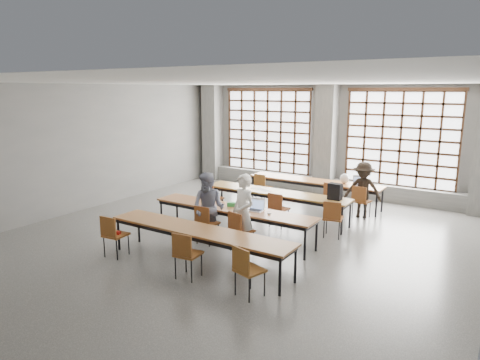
# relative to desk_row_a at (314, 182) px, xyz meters

# --- Properties ---
(floor) EXTENTS (11.00, 11.00, 0.00)m
(floor) POSITION_rel_desk_row_a_xyz_m (-0.26, -3.76, -0.66)
(floor) COLOR #4D4E4B
(floor) RESTS_ON ground
(ceiling) EXTENTS (11.00, 11.00, 0.00)m
(ceiling) POSITION_rel_desk_row_a_xyz_m (-0.26, -3.76, 2.84)
(ceiling) COLOR silver
(ceiling) RESTS_ON floor
(wall_back) EXTENTS (10.00, 0.00, 10.00)m
(wall_back) POSITION_rel_desk_row_a_xyz_m (-0.26, 1.74, 1.09)
(wall_back) COLOR #5D5C5A
(wall_back) RESTS_ON floor
(wall_left) EXTENTS (0.00, 11.00, 11.00)m
(wall_left) POSITION_rel_desk_row_a_xyz_m (-5.26, -3.76, 1.09)
(wall_left) COLOR #5D5C5A
(wall_left) RESTS_ON floor
(column_left) EXTENTS (0.60, 0.55, 3.50)m
(column_left) POSITION_rel_desk_row_a_xyz_m (-4.76, 1.46, 1.09)
(column_left) COLOR #51514F
(column_left) RESTS_ON floor
(column_mid) EXTENTS (0.60, 0.55, 3.50)m
(column_mid) POSITION_rel_desk_row_a_xyz_m (-0.26, 1.46, 1.09)
(column_mid) COLOR #51514F
(column_mid) RESTS_ON floor
(window_left) EXTENTS (3.32, 0.12, 3.00)m
(window_left) POSITION_rel_desk_row_a_xyz_m (-2.51, 1.67, 1.24)
(window_left) COLOR white
(window_left) RESTS_ON wall_back
(window_right) EXTENTS (3.32, 0.12, 3.00)m
(window_right) POSITION_rel_desk_row_a_xyz_m (1.99, 1.67, 1.24)
(window_right) COLOR white
(window_right) RESTS_ON wall_back
(sill_ledge) EXTENTS (9.80, 0.35, 0.50)m
(sill_ledge) POSITION_rel_desk_row_a_xyz_m (-0.26, 1.54, -0.41)
(sill_ledge) COLOR #51514F
(sill_ledge) RESTS_ON floor
(desk_row_a) EXTENTS (4.00, 0.70, 0.73)m
(desk_row_a) POSITION_rel_desk_row_a_xyz_m (0.00, 0.00, 0.00)
(desk_row_a) COLOR brown
(desk_row_a) RESTS_ON floor
(desk_row_b) EXTENTS (4.00, 0.70, 0.73)m
(desk_row_b) POSITION_rel_desk_row_a_xyz_m (-0.29, -1.87, 0.00)
(desk_row_b) COLOR brown
(desk_row_b) RESTS_ON floor
(desk_row_c) EXTENTS (4.00, 0.70, 0.73)m
(desk_row_c) POSITION_rel_desk_row_a_xyz_m (-0.37, -3.75, 0.00)
(desk_row_c) COLOR brown
(desk_row_c) RESTS_ON floor
(desk_row_d) EXTENTS (4.00, 0.70, 0.73)m
(desk_row_d) POSITION_rel_desk_row_a_xyz_m (-0.08, -5.37, 0.00)
(desk_row_d) COLOR brown
(desk_row_d) RESTS_ON floor
(chair_back_left) EXTENTS (0.45, 0.45, 0.88)m
(chair_back_left) POSITION_rel_desk_row_a_xyz_m (-1.41, -0.63, -0.13)
(chair_back_left) COLOR brown
(chair_back_left) RESTS_ON floor
(chair_back_mid) EXTENTS (0.43, 0.43, 0.88)m
(chair_back_mid) POSITION_rel_desk_row_a_xyz_m (0.80, -0.63, -0.13)
(chair_back_mid) COLOR brown
(chair_back_mid) RESTS_ON floor
(chair_back_right) EXTENTS (0.47, 0.47, 0.88)m
(chair_back_right) POSITION_rel_desk_row_a_xyz_m (1.59, -0.63, -0.13)
(chair_back_right) COLOR brown
(chair_back_right) RESTS_ON floor
(chair_mid_left) EXTENTS (0.48, 0.49, 0.88)m
(chair_mid_left) POSITION_rel_desk_row_a_xyz_m (-1.90, -2.49, -0.13)
(chair_mid_left) COLOR maroon
(chair_mid_left) RESTS_ON floor
(chair_mid_centre) EXTENTS (0.44, 0.44, 0.88)m
(chair_mid_centre) POSITION_rel_desk_row_a_xyz_m (0.11, -2.49, -0.13)
(chair_mid_centre) COLOR maroon
(chair_mid_centre) RESTS_ON floor
(chair_mid_right) EXTENTS (0.49, 0.50, 0.88)m
(chair_mid_right) POSITION_rel_desk_row_a_xyz_m (1.53, -2.49, -0.13)
(chair_mid_right) COLOR brown
(chair_mid_right) RESTS_ON floor
(chair_front_left) EXTENTS (0.42, 0.43, 0.88)m
(chair_front_left) POSITION_rel_desk_row_a_xyz_m (-0.67, -4.38, -0.13)
(chair_front_left) COLOR maroon
(chair_front_left) RESTS_ON floor
(chair_front_right) EXTENTS (0.51, 0.51, 0.88)m
(chair_front_right) POSITION_rel_desk_row_a_xyz_m (0.21, -4.38, -0.13)
(chair_front_right) COLOR brown
(chair_front_right) RESTS_ON floor
(chair_near_left) EXTENTS (0.46, 0.46, 0.88)m
(chair_near_left) POSITION_rel_desk_row_a_xyz_m (-1.78, -6.00, -0.13)
(chair_near_left) COLOR brown
(chair_near_left) RESTS_ON floor
(chair_near_mid) EXTENTS (0.47, 0.47, 0.88)m
(chair_near_mid) POSITION_rel_desk_row_a_xyz_m (0.12, -6.00, -0.13)
(chair_near_mid) COLOR brown
(chair_near_mid) RESTS_ON floor
(chair_near_right) EXTENTS (0.52, 0.52, 0.88)m
(chair_near_right) POSITION_rel_desk_row_a_xyz_m (1.39, -6.00, -0.13)
(chair_near_right) COLOR brown
(chair_near_right) RESTS_ON floor
(student_male) EXTENTS (0.70, 0.57, 1.65)m
(student_male) POSITION_rel_desk_row_a_xyz_m (0.23, -4.25, 0.16)
(student_male) COLOR white
(student_male) RESTS_ON floor
(student_female) EXTENTS (0.86, 0.73, 1.58)m
(student_female) POSITION_rel_desk_row_a_xyz_m (-0.67, -4.25, 0.12)
(student_female) COLOR #1A224F
(student_female) RESTS_ON floor
(student_back) EXTENTS (1.05, 0.72, 1.49)m
(student_back) POSITION_rel_desk_row_a_xyz_m (1.60, -0.50, 0.08)
(student_back) COLOR black
(student_back) RESTS_ON floor
(laptop_front) EXTENTS (0.39, 0.34, 0.26)m
(laptop_front) POSITION_rel_desk_row_a_xyz_m (0.17, -3.64, 0.13)
(laptop_front) COLOR #BCBCC1
(laptop_front) RESTS_ON desk_row_c
(laptop_back) EXTENTS (0.46, 0.43, 0.26)m
(laptop_back) POSITION_rel_desk_row_a_xyz_m (1.32, 0.10, 0.13)
(laptop_back) COLOR #B0B0B5
(laptop_back) RESTS_ON desk_row_a
(mouse) EXTENTS (0.11, 0.10, 0.04)m
(mouse) POSITION_rel_desk_row_a_xyz_m (0.58, -3.77, 0.08)
(mouse) COLOR white
(mouse) RESTS_ON desk_row_c
(green_box) EXTENTS (0.27, 0.18, 0.09)m
(green_box) POSITION_rel_desk_row_a_xyz_m (-0.42, -3.67, 0.11)
(green_box) COLOR green
(green_box) RESTS_ON desk_row_c
(phone) EXTENTS (0.14, 0.10, 0.01)m
(phone) POSITION_rel_desk_row_a_xyz_m (-0.19, -3.85, 0.07)
(phone) COLOR black
(phone) RESTS_ON desk_row_c
(paper_sheet_a) EXTENTS (0.32, 0.24, 0.00)m
(paper_sheet_a) POSITION_rel_desk_row_a_xyz_m (-0.89, -1.82, 0.07)
(paper_sheet_a) COLOR white
(paper_sheet_a) RESTS_ON desk_row_b
(paper_sheet_b) EXTENTS (0.35, 0.30, 0.00)m
(paper_sheet_b) POSITION_rel_desk_row_a_xyz_m (-0.59, -1.92, 0.07)
(paper_sheet_b) COLOR white
(paper_sheet_b) RESTS_ON desk_row_b
(backpack) EXTENTS (0.33, 0.22, 0.40)m
(backpack) POSITION_rel_desk_row_a_xyz_m (1.31, -1.82, 0.27)
(backpack) COLOR black
(backpack) RESTS_ON desk_row_b
(plastic_bag) EXTENTS (0.27, 0.22, 0.29)m
(plastic_bag) POSITION_rel_desk_row_a_xyz_m (0.90, 0.05, 0.21)
(plastic_bag) COLOR silver
(plastic_bag) RESTS_ON desk_row_a
(red_pouch) EXTENTS (0.21, 0.13, 0.06)m
(red_pouch) POSITION_rel_desk_row_a_xyz_m (-1.78, -5.92, -0.16)
(red_pouch) COLOR #9F1A13
(red_pouch) RESTS_ON chair_near_left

